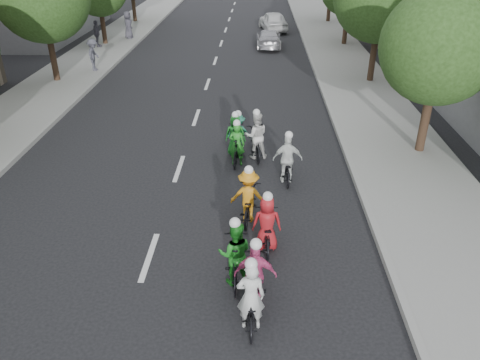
# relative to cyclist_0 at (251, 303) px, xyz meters

# --- Properties ---
(ground) EXTENTS (120.00, 120.00, 0.00)m
(ground) POSITION_rel_cyclist_0_xyz_m (-2.65, 2.19, -0.57)
(ground) COLOR black
(ground) RESTS_ON ground
(sidewalk_left) EXTENTS (4.00, 80.00, 0.15)m
(sidewalk_left) POSITION_rel_cyclist_0_xyz_m (-10.65, 12.19, -0.50)
(sidewalk_left) COLOR gray
(sidewalk_left) RESTS_ON ground
(curb_left) EXTENTS (0.18, 80.00, 0.18)m
(curb_left) POSITION_rel_cyclist_0_xyz_m (-8.70, 12.19, -0.48)
(curb_left) COLOR #999993
(curb_left) RESTS_ON ground
(sidewalk_right) EXTENTS (4.00, 80.00, 0.15)m
(sidewalk_right) POSITION_rel_cyclist_0_xyz_m (5.35, 12.19, -0.50)
(sidewalk_right) COLOR gray
(sidewalk_right) RESTS_ON ground
(curb_right) EXTENTS (0.18, 80.00, 0.18)m
(curb_right) POSITION_rel_cyclist_0_xyz_m (3.40, 12.19, -0.48)
(curb_right) COLOR #999993
(curb_right) RESTS_ON ground
(tree_r_0) EXTENTS (4.00, 4.00, 5.97)m
(tree_r_0) POSITION_rel_cyclist_0_xyz_m (6.15, 8.79, 3.39)
(tree_r_0) COLOR black
(tree_r_0) RESTS_ON ground
(cyclist_0) EXTENTS (0.61, 1.55, 1.78)m
(cyclist_0) POSITION_rel_cyclist_0_xyz_m (0.00, 0.00, 0.00)
(cyclist_0) COLOR black
(cyclist_0) RESTS_ON ground
(cyclist_1) EXTENTS (0.83, 1.91, 1.81)m
(cyclist_1) POSITION_rel_cyclist_0_xyz_m (-0.39, 1.39, 0.12)
(cyclist_1) COLOR black
(cyclist_1) RESTS_ON ground
(cyclist_2) EXTENTS (1.09, 1.83, 1.76)m
(cyclist_2) POSITION_rel_cyclist_0_xyz_m (-0.14, 4.07, 0.07)
(cyclist_2) COLOR black
(cyclist_2) RESTS_ON ground
(cyclist_3) EXTENTS (0.95, 1.90, 1.75)m
(cyclist_3) POSITION_rel_cyclist_0_xyz_m (0.09, 0.70, 0.09)
(cyclist_3) COLOR black
(cyclist_3) RESTS_ON ground
(cyclist_4) EXTENTS (0.78, 1.78, 1.71)m
(cyclist_4) POSITION_rel_cyclist_0_xyz_m (0.36, 2.75, 0.02)
(cyclist_4) COLOR black
(cyclist_4) RESTS_ON ground
(cyclist_5) EXTENTS (0.62, 1.71, 1.70)m
(cyclist_5) POSITION_rel_cyclist_0_xyz_m (-0.63, 7.69, 0.02)
(cyclist_5) COLOR black
(cyclist_5) RESTS_ON ground
(cyclist_6) EXTENTS (0.91, 2.00, 1.87)m
(cyclist_6) POSITION_rel_cyclist_0_xyz_m (0.04, 8.28, 0.09)
(cyclist_6) COLOR black
(cyclist_6) RESTS_ON ground
(cyclist_7) EXTENTS (1.00, 1.70, 1.58)m
(cyclist_7) POSITION_rel_cyclist_0_xyz_m (-0.63, 8.90, 0.04)
(cyclist_7) COLOR black
(cyclist_7) RESTS_ON ground
(cyclist_8) EXTENTS (0.98, 1.67, 1.80)m
(cyclist_8) POSITION_rel_cyclist_0_xyz_m (1.08, 6.46, 0.05)
(cyclist_8) COLOR black
(cyclist_8) RESTS_ON ground
(cyclist_9) EXTENTS (0.78, 1.87, 1.69)m
(cyclist_9) POSITION_rel_cyclist_0_xyz_m (-0.72, 8.51, 0.07)
(cyclist_9) COLOR black
(cyclist_9) RESTS_ON ground
(follow_car_lead) EXTENTS (1.71, 4.11, 1.19)m
(follow_car_lead) POSITION_rel_cyclist_0_xyz_m (0.77, 26.18, 0.02)
(follow_car_lead) COLOR #B4B3B8
(follow_car_lead) RESTS_ON ground
(follow_car_trail) EXTENTS (2.54, 4.70, 1.52)m
(follow_car_trail) POSITION_rel_cyclist_0_xyz_m (1.22, 32.08, 0.19)
(follow_car_trail) COLOR silver
(follow_car_trail) RESTS_ON ground
(spectator_0) EXTENTS (0.67, 1.15, 1.78)m
(spectator_0) POSITION_rel_cyclist_0_xyz_m (-9.34, 19.14, 0.47)
(spectator_0) COLOR #4E4E5B
(spectator_0) RESTS_ON sidewalk_left
(spectator_1) EXTENTS (0.64, 1.10, 1.76)m
(spectator_1) POSITION_rel_cyclist_0_xyz_m (-11.01, 25.13, 0.46)
(spectator_1) COLOR #4A4854
(spectator_1) RESTS_ON sidewalk_left
(spectator_2) EXTENTS (0.69, 0.98, 1.91)m
(spectator_2) POSITION_rel_cyclist_0_xyz_m (-9.58, 27.99, 0.53)
(spectator_2) COLOR #45434E
(spectator_2) RESTS_ON sidewalk_left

